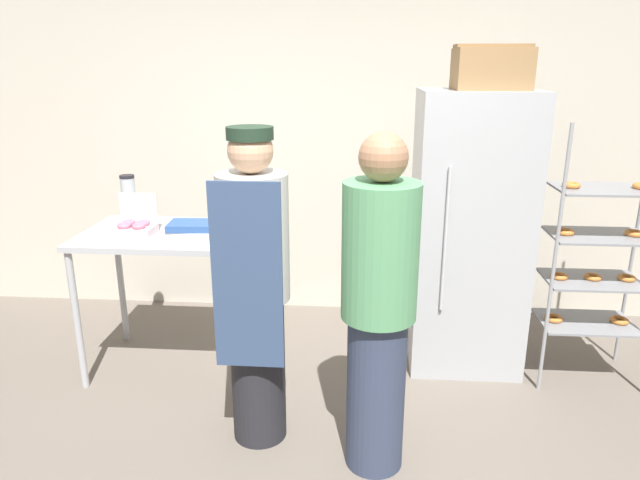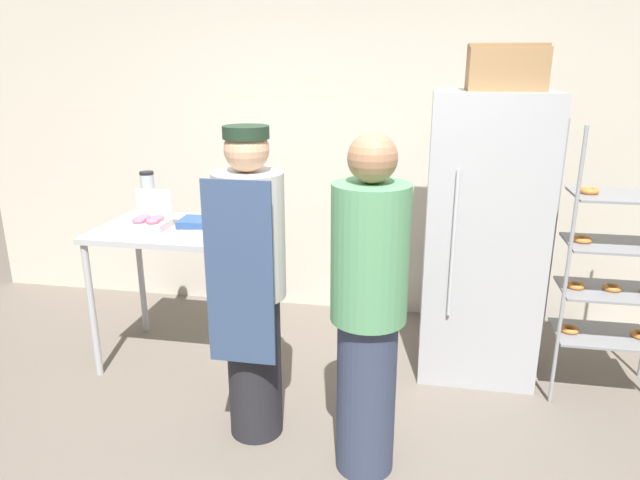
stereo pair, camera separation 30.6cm
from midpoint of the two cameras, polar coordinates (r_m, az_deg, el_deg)
back_wall at (r=4.48m, az=-0.34°, el=11.06°), size 6.40×0.12×2.94m
refrigerator at (r=3.78m, az=12.43°, el=0.68°), size 0.71×0.67×1.80m
baking_rack at (r=3.83m, az=23.84°, el=-1.68°), size 0.65×0.44×1.65m
prep_counter at (r=3.80m, az=-17.21°, el=-0.84°), size 1.06×0.73×0.94m
donut_box at (r=3.77m, az=-20.29°, el=1.24°), size 0.25×0.20×0.24m
blender_pitcher at (r=4.11m, az=-20.60°, el=3.74°), size 0.12×0.12×0.31m
binder_stack at (r=3.61m, az=-15.01°, el=1.00°), size 0.29×0.22×0.09m
cardboard_storage_box at (r=3.59m, az=14.33°, el=16.33°), size 0.43×0.36×0.26m
person_baker at (r=2.93m, az=-9.51°, el=-4.71°), size 0.35×0.37×1.67m
person_customer at (r=2.69m, az=2.62°, el=-6.87°), size 0.36×0.36×1.67m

